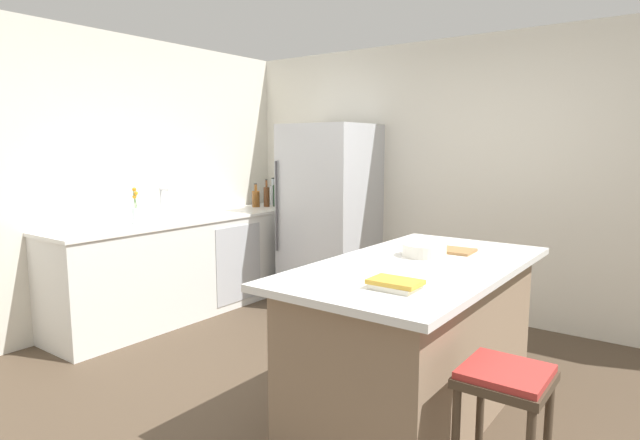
{
  "coord_description": "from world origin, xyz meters",
  "views": [
    {
      "loc": [
        1.88,
        -2.54,
        1.6
      ],
      "look_at": [
        -0.66,
        0.91,
        1.0
      ],
      "focal_mm": 29.36,
      "sensor_mm": 36.0,
      "label": 1
    }
  ],
  "objects_px": {
    "wine_bottle": "(276,195)",
    "cookbook_stack": "(395,284)",
    "flower_vase": "(136,212)",
    "mixing_bowl": "(424,250)",
    "soda_bottle": "(273,194)",
    "refrigerator": "(330,214)",
    "kitchen_island": "(417,338)",
    "sink_faucet": "(162,203)",
    "cutting_board": "(446,250)",
    "whiskey_bottle": "(256,198)",
    "bar_stool": "(504,396)",
    "syrup_bottle": "(267,196)"
  },
  "relations": [
    {
      "from": "sink_faucet",
      "to": "syrup_bottle",
      "type": "distance_m",
      "value": 1.37
    },
    {
      "from": "bar_stool",
      "to": "sink_faucet",
      "type": "height_order",
      "value": "sink_faucet"
    },
    {
      "from": "whiskey_bottle",
      "to": "cutting_board",
      "type": "distance_m",
      "value": 2.91
    },
    {
      "from": "refrigerator",
      "to": "cutting_board",
      "type": "bearing_deg",
      "value": -33.48
    },
    {
      "from": "sink_faucet",
      "to": "cutting_board",
      "type": "height_order",
      "value": "sink_faucet"
    },
    {
      "from": "whiskey_bottle",
      "to": "cookbook_stack",
      "type": "relative_size",
      "value": 1.07
    },
    {
      "from": "refrigerator",
      "to": "soda_bottle",
      "type": "relative_size",
      "value": 5.82
    },
    {
      "from": "bar_stool",
      "to": "mixing_bowl",
      "type": "height_order",
      "value": "mixing_bowl"
    },
    {
      "from": "kitchen_island",
      "to": "whiskey_bottle",
      "type": "distance_m",
      "value": 3.16
    },
    {
      "from": "bar_stool",
      "to": "sink_faucet",
      "type": "bearing_deg",
      "value": 166.09
    },
    {
      "from": "whiskey_bottle",
      "to": "flower_vase",
      "type": "bearing_deg",
      "value": -87.86
    },
    {
      "from": "flower_vase",
      "to": "whiskey_bottle",
      "type": "height_order",
      "value": "flower_vase"
    },
    {
      "from": "soda_bottle",
      "to": "cookbook_stack",
      "type": "height_order",
      "value": "soda_bottle"
    },
    {
      "from": "syrup_bottle",
      "to": "bar_stool",
      "type": "bearing_deg",
      "value": -33.42
    },
    {
      "from": "bar_stool",
      "to": "cutting_board",
      "type": "height_order",
      "value": "cutting_board"
    },
    {
      "from": "refrigerator",
      "to": "cookbook_stack",
      "type": "bearing_deg",
      "value": -48.5
    },
    {
      "from": "refrigerator",
      "to": "soda_bottle",
      "type": "height_order",
      "value": "refrigerator"
    },
    {
      "from": "wine_bottle",
      "to": "cookbook_stack",
      "type": "relative_size",
      "value": 1.35
    },
    {
      "from": "refrigerator",
      "to": "cookbook_stack",
      "type": "relative_size",
      "value": 7.36
    },
    {
      "from": "flower_vase",
      "to": "mixing_bowl",
      "type": "xyz_separation_m",
      "value": [
        2.6,
        0.28,
        -0.07
      ]
    },
    {
      "from": "kitchen_island",
      "to": "flower_vase",
      "type": "bearing_deg",
      "value": -178.43
    },
    {
      "from": "flower_vase",
      "to": "sink_faucet",
      "type": "bearing_deg",
      "value": 97.27
    },
    {
      "from": "cutting_board",
      "to": "syrup_bottle",
      "type": "bearing_deg",
      "value": 156.19
    },
    {
      "from": "kitchen_island",
      "to": "whiskey_bottle",
      "type": "xyz_separation_m",
      "value": [
        -2.72,
        1.51,
        0.56
      ]
    },
    {
      "from": "flower_vase",
      "to": "mixing_bowl",
      "type": "relative_size",
      "value": 1.16
    },
    {
      "from": "kitchen_island",
      "to": "flower_vase",
      "type": "height_order",
      "value": "flower_vase"
    },
    {
      "from": "bar_stool",
      "to": "flower_vase",
      "type": "xyz_separation_m",
      "value": [
        -3.36,
        0.53,
        0.49
      ]
    },
    {
      "from": "kitchen_island",
      "to": "refrigerator",
      "type": "bearing_deg",
      "value": 137.91
    },
    {
      "from": "wine_bottle",
      "to": "bar_stool",
      "type": "bearing_deg",
      "value": -34.95
    },
    {
      "from": "mixing_bowl",
      "to": "cutting_board",
      "type": "relative_size",
      "value": 0.75
    },
    {
      "from": "kitchen_island",
      "to": "soda_bottle",
      "type": "bearing_deg",
      "value": 146.59
    },
    {
      "from": "whiskey_bottle",
      "to": "mixing_bowl",
      "type": "xyz_separation_m",
      "value": [
        2.66,
        -1.3,
        -0.07
      ]
    },
    {
      "from": "cookbook_stack",
      "to": "cutting_board",
      "type": "bearing_deg",
      "value": 99.82
    },
    {
      "from": "cutting_board",
      "to": "bar_stool",
      "type": "bearing_deg",
      "value": -55.53
    },
    {
      "from": "cookbook_stack",
      "to": "refrigerator",
      "type": "bearing_deg",
      "value": 131.5
    },
    {
      "from": "sink_faucet",
      "to": "flower_vase",
      "type": "bearing_deg",
      "value": -82.73
    },
    {
      "from": "wine_bottle",
      "to": "cookbook_stack",
      "type": "distance_m",
      "value": 3.56
    },
    {
      "from": "flower_vase",
      "to": "wine_bottle",
      "type": "distance_m",
      "value": 1.76
    },
    {
      "from": "sink_faucet",
      "to": "cookbook_stack",
      "type": "height_order",
      "value": "sink_faucet"
    },
    {
      "from": "flower_vase",
      "to": "whiskey_bottle",
      "type": "relative_size",
      "value": 1.21
    },
    {
      "from": "whiskey_bottle",
      "to": "bar_stool",
      "type": "bearing_deg",
      "value": -31.7
    },
    {
      "from": "sink_faucet",
      "to": "whiskey_bottle",
      "type": "bearing_deg",
      "value": 90.9
    },
    {
      "from": "refrigerator",
      "to": "whiskey_bottle",
      "type": "relative_size",
      "value": 6.89
    },
    {
      "from": "bar_stool",
      "to": "wine_bottle",
      "type": "bearing_deg",
      "value": 145.05
    },
    {
      "from": "sink_faucet",
      "to": "mixing_bowl",
      "type": "xyz_separation_m",
      "value": [
        2.64,
        -0.03,
        -0.13
      ]
    },
    {
      "from": "soda_bottle",
      "to": "bar_stool",
      "type": "bearing_deg",
      "value": -35.07
    },
    {
      "from": "sink_faucet",
      "to": "whiskey_bottle",
      "type": "distance_m",
      "value": 1.27
    },
    {
      "from": "kitchen_island",
      "to": "wine_bottle",
      "type": "xyz_separation_m",
      "value": [
        -2.58,
        1.69,
        0.59
      ]
    },
    {
      "from": "soda_bottle",
      "to": "refrigerator",
      "type": "bearing_deg",
      "value": -11.13
    },
    {
      "from": "soda_bottle",
      "to": "syrup_bottle",
      "type": "distance_m",
      "value": 0.2
    }
  ]
}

